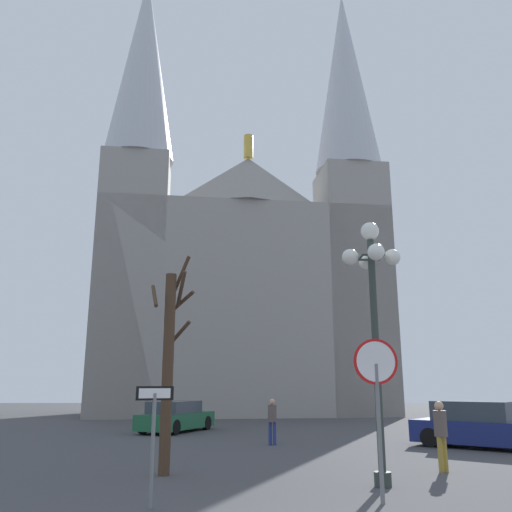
# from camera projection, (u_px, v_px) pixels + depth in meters

# --- Properties ---
(cathedral) EXTENTS (21.96, 13.51, 35.03)m
(cathedral) POSITION_uv_depth(u_px,v_px,m) (243.00, 266.00, 40.64)
(cathedral) COLOR gray
(cathedral) RESTS_ON ground
(stop_sign) EXTENTS (0.86, 0.13, 2.93)m
(stop_sign) POSITION_uv_depth(u_px,v_px,m) (377.00, 384.00, 9.99)
(stop_sign) COLOR slate
(stop_sign) RESTS_ON ground
(one_way_arrow_sign) EXTENTS (0.65, 0.24, 2.05)m
(one_way_arrow_sign) POSITION_uv_depth(u_px,v_px,m) (153.00, 428.00, 9.42)
(one_way_arrow_sign) COLOR slate
(one_way_arrow_sign) RESTS_ON ground
(street_lamp) EXTENTS (1.35, 1.35, 5.75)m
(street_lamp) POSITION_uv_depth(u_px,v_px,m) (373.00, 298.00, 12.02)
(street_lamp) COLOR #2D3833
(street_lamp) RESTS_ON ground
(bare_tree) EXTENTS (1.17, 1.16, 5.34)m
(bare_tree) POSITION_uv_depth(u_px,v_px,m) (169.00, 362.00, 13.13)
(bare_tree) COLOR #473323
(bare_tree) RESTS_ON ground
(parked_car_near_navy) EXTENTS (4.59, 4.27, 1.53)m
(parked_car_near_navy) POSITION_uv_depth(u_px,v_px,m) (480.00, 426.00, 18.09)
(parked_car_near_navy) COLOR navy
(parked_car_near_navy) RESTS_ON ground
(parked_car_far_green) EXTENTS (3.28, 4.79, 1.36)m
(parked_car_far_green) POSITION_uv_depth(u_px,v_px,m) (176.00, 417.00, 24.40)
(parked_car_far_green) COLOR #1E5B38
(parked_car_far_green) RESTS_ON ground
(pedestrian_walking) EXTENTS (0.32, 0.32, 1.59)m
(pedestrian_walking) POSITION_uv_depth(u_px,v_px,m) (272.00, 417.00, 19.09)
(pedestrian_walking) COLOR navy
(pedestrian_walking) RESTS_ON ground
(pedestrian_standing) EXTENTS (0.32, 0.32, 1.67)m
(pedestrian_standing) POSITION_uv_depth(u_px,v_px,m) (441.00, 429.00, 13.21)
(pedestrian_standing) COLOR olive
(pedestrian_standing) RESTS_ON ground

